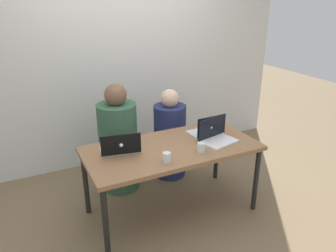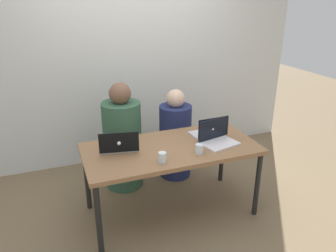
{
  "view_description": "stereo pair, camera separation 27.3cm",
  "coord_description": "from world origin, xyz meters",
  "px_view_note": "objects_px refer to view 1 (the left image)",
  "views": [
    {
      "loc": [
        -1.26,
        -2.47,
        2.04
      ],
      "look_at": [
        0.0,
        0.08,
        0.9
      ],
      "focal_mm": 35.0,
      "sensor_mm": 36.0,
      "label": 1
    },
    {
      "loc": [
        -1.01,
        -2.58,
        2.04
      ],
      "look_at": [
        0.0,
        0.08,
        0.9
      ],
      "focal_mm": 35.0,
      "sensor_mm": 36.0,
      "label": 2
    }
  ],
  "objects_px": {
    "laptop_back_left": "(120,148)",
    "laptop_front_right": "(217,137)",
    "water_glass_right": "(201,148)",
    "person_on_right": "(170,138)",
    "laptop_back_right": "(207,130)",
    "water_glass_left": "(167,158)",
    "person_on_left": "(118,144)"
  },
  "relations": [
    {
      "from": "laptop_back_left",
      "to": "laptop_front_right",
      "type": "distance_m",
      "value": 0.93
    },
    {
      "from": "laptop_back_left",
      "to": "water_glass_right",
      "type": "bearing_deg",
      "value": 165.69
    },
    {
      "from": "person_on_right",
      "to": "water_glass_right",
      "type": "xyz_separation_m",
      "value": [
        -0.12,
        -0.88,
        0.28
      ]
    },
    {
      "from": "laptop_back_left",
      "to": "water_glass_right",
      "type": "xyz_separation_m",
      "value": [
        0.66,
        -0.31,
        -0.01
      ]
    },
    {
      "from": "person_on_right",
      "to": "laptop_front_right",
      "type": "xyz_separation_m",
      "value": [
        0.13,
        -0.75,
        0.29
      ]
    },
    {
      "from": "person_on_right",
      "to": "water_glass_right",
      "type": "height_order",
      "value": "person_on_right"
    },
    {
      "from": "laptop_back_right",
      "to": "water_glass_left",
      "type": "xyz_separation_m",
      "value": [
        -0.63,
        -0.36,
        -0.01
      ]
    },
    {
      "from": "water_glass_right",
      "to": "water_glass_left",
      "type": "relative_size",
      "value": 0.99
    },
    {
      "from": "person_on_left",
      "to": "laptop_front_right",
      "type": "bearing_deg",
      "value": 140.11
    },
    {
      "from": "laptop_back_left",
      "to": "laptop_front_right",
      "type": "xyz_separation_m",
      "value": [
        0.91,
        -0.18,
        0.0
      ]
    },
    {
      "from": "water_glass_left",
      "to": "water_glass_right",
      "type": "bearing_deg",
      "value": 5.87
    },
    {
      "from": "person_on_right",
      "to": "water_glass_left",
      "type": "distance_m",
      "value": 1.08
    },
    {
      "from": "person_on_right",
      "to": "water_glass_right",
      "type": "relative_size",
      "value": 11.98
    },
    {
      "from": "person_on_right",
      "to": "laptop_back_left",
      "type": "height_order",
      "value": "person_on_right"
    },
    {
      "from": "laptop_back_left",
      "to": "laptop_back_right",
      "type": "bearing_deg",
      "value": -168.49
    },
    {
      "from": "laptop_back_right",
      "to": "water_glass_left",
      "type": "height_order",
      "value": "laptop_back_right"
    },
    {
      "from": "person_on_left",
      "to": "laptop_back_left",
      "type": "height_order",
      "value": "person_on_left"
    },
    {
      "from": "person_on_right",
      "to": "water_glass_left",
      "type": "xyz_separation_m",
      "value": [
        -0.49,
        -0.92,
        0.28
      ]
    },
    {
      "from": "person_on_left",
      "to": "laptop_back_right",
      "type": "xyz_separation_m",
      "value": [
        0.77,
        -0.56,
        0.23
      ]
    },
    {
      "from": "person_on_left",
      "to": "water_glass_right",
      "type": "distance_m",
      "value": 1.04
    },
    {
      "from": "laptop_back_right",
      "to": "laptop_front_right",
      "type": "xyz_separation_m",
      "value": [
        -0.01,
        -0.18,
        0.0
      ]
    },
    {
      "from": "person_on_right",
      "to": "laptop_front_right",
      "type": "relative_size",
      "value": 2.87
    },
    {
      "from": "person_on_left",
      "to": "laptop_back_right",
      "type": "distance_m",
      "value": 0.98
    },
    {
      "from": "person_on_right",
      "to": "laptop_front_right",
      "type": "bearing_deg",
      "value": 101.0
    },
    {
      "from": "laptop_back_left",
      "to": "person_on_right",
      "type": "bearing_deg",
      "value": -132.88
    },
    {
      "from": "person_on_right",
      "to": "water_glass_left",
      "type": "relative_size",
      "value": 11.89
    },
    {
      "from": "laptop_front_right",
      "to": "water_glass_right",
      "type": "xyz_separation_m",
      "value": [
        -0.26,
        -0.13,
        -0.01
      ]
    },
    {
      "from": "laptop_back_right",
      "to": "laptop_front_right",
      "type": "distance_m",
      "value": 0.18
    },
    {
      "from": "person_on_left",
      "to": "laptop_front_right",
      "type": "height_order",
      "value": "person_on_left"
    },
    {
      "from": "person_on_left",
      "to": "water_glass_left",
      "type": "xyz_separation_m",
      "value": [
        0.14,
        -0.92,
        0.22
      ]
    },
    {
      "from": "laptop_back_right",
      "to": "laptop_front_right",
      "type": "relative_size",
      "value": 0.93
    },
    {
      "from": "water_glass_right",
      "to": "water_glass_left",
      "type": "bearing_deg",
      "value": -174.13
    }
  ]
}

